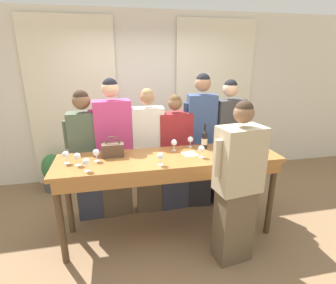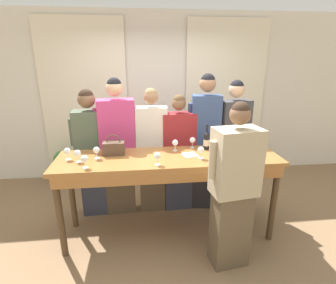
{
  "view_description": "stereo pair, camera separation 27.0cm",
  "coord_description": "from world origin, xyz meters",
  "views": [
    {
      "loc": [
        -0.59,
        -2.7,
        2.08
      ],
      "look_at": [
        0.0,
        0.07,
        1.16
      ],
      "focal_mm": 28.0,
      "sensor_mm": 36.0,
      "label": 1
    },
    {
      "loc": [
        -0.32,
        -2.74,
        2.08
      ],
      "look_at": [
        0.0,
        0.07,
        1.16
      ],
      "focal_mm": 28.0,
      "sensor_mm": 36.0,
      "label": 2
    }
  ],
  "objects": [
    {
      "name": "ground_plane",
      "position": [
        0.0,
        0.0,
        0.0
      ],
      "size": [
        18.0,
        18.0,
        0.0
      ],
      "primitive_type": "plane",
      "color": "#846647"
    },
    {
      "name": "wall_back",
      "position": [
        0.0,
        1.83,
        1.4
      ],
      "size": [
        12.0,
        0.06,
        2.8
      ],
      "color": "silver",
      "rests_on": "ground_plane"
    },
    {
      "name": "curtain_panel_left",
      "position": [
        -1.2,
        1.76,
        1.34
      ],
      "size": [
        1.4,
        0.03,
        2.69
      ],
      "color": "#EFE5C6",
      "rests_on": "ground_plane"
    },
    {
      "name": "curtain_panel_right",
      "position": [
        1.2,
        1.76,
        1.34
      ],
      "size": [
        1.4,
        0.03,
        2.69
      ],
      "color": "#EFE5C6",
      "rests_on": "ground_plane"
    },
    {
      "name": "tasting_bar",
      "position": [
        0.0,
        -0.03,
        0.89
      ],
      "size": [
        2.51,
        0.67,
        1.01
      ],
      "color": "#9E6633",
      "rests_on": "ground_plane"
    },
    {
      "name": "wine_bottle",
      "position": [
        0.48,
        0.19,
        1.12
      ],
      "size": [
        0.07,
        0.07,
        0.31
      ],
      "color": "black",
      "rests_on": "tasting_bar"
    },
    {
      "name": "handbag",
      "position": [
        -0.62,
        0.15,
        1.09
      ],
      "size": [
        0.24,
        0.15,
        0.23
      ],
      "color": "brown",
      "rests_on": "tasting_bar"
    },
    {
      "name": "wine_glass_front_left",
      "position": [
        0.1,
        0.18,
        1.1
      ],
      "size": [
        0.07,
        0.07,
        0.14
      ],
      "color": "white",
      "rests_on": "tasting_bar"
    },
    {
      "name": "wine_glass_front_mid",
      "position": [
        0.98,
        0.01,
        1.1
      ],
      "size": [
        0.07,
        0.07,
        0.14
      ],
      "color": "white",
      "rests_on": "tasting_bar"
    },
    {
      "name": "wine_glass_front_right",
      "position": [
        -0.14,
        -0.22,
        1.1
      ],
      "size": [
        0.07,
        0.07,
        0.14
      ],
      "color": "white",
      "rests_on": "tasting_bar"
    },
    {
      "name": "wine_glass_center_left",
      "position": [
        0.72,
        0.16,
        1.1
      ],
      "size": [
        0.07,
        0.07,
        0.14
      ],
      "color": "white",
      "rests_on": "tasting_bar"
    },
    {
      "name": "wine_glass_center_mid",
      "position": [
        -0.79,
        0.02,
        1.1
      ],
      "size": [
        0.07,
        0.07,
        0.14
      ],
      "color": "white",
      "rests_on": "tasting_bar"
    },
    {
      "name": "wine_glass_center_right",
      "position": [
        0.84,
        0.19,
        1.1
      ],
      "size": [
        0.07,
        0.07,
        0.14
      ],
      "color": "white",
      "rests_on": "tasting_bar"
    },
    {
      "name": "wine_glass_back_left",
      "position": [
        0.35,
        -0.1,
        1.1
      ],
      "size": [
        0.07,
        0.07,
        0.14
      ],
      "color": "white",
      "rests_on": "tasting_bar"
    },
    {
      "name": "wine_glass_back_mid",
      "position": [
        -0.88,
        -0.22,
        1.1
      ],
      "size": [
        0.07,
        0.07,
        0.14
      ],
      "color": "white",
      "rests_on": "tasting_bar"
    },
    {
      "name": "wine_glass_back_right",
      "position": [
        0.32,
        0.26,
        1.1
      ],
      "size": [
        0.07,
        0.07,
        0.14
      ],
      "color": "white",
      "rests_on": "tasting_bar"
    },
    {
      "name": "wine_glass_near_host",
      "position": [
        -1.1,
        0.03,
        1.1
      ],
      "size": [
        0.07,
        0.07,
        0.14
      ],
      "color": "white",
      "rests_on": "tasting_bar"
    },
    {
      "name": "wine_glass_by_bottle",
      "position": [
        -0.98,
        -0.05,
        1.1
      ],
      "size": [
        0.07,
        0.07,
        0.14
      ],
      "color": "white",
      "rests_on": "tasting_bar"
    },
    {
      "name": "napkin",
      "position": [
        0.25,
        0.02,
        1.01
      ],
      "size": [
        0.18,
        0.18,
        0.0
      ],
      "color": "white",
      "rests_on": "tasting_bar"
    },
    {
      "name": "guest_olive_jacket",
      "position": [
        -0.95,
        0.57,
        0.89
      ],
      "size": [
        0.5,
        0.25,
        1.71
      ],
      "color": "#383D51",
      "rests_on": "ground_plane"
    },
    {
      "name": "guest_pink_top",
      "position": [
        -0.61,
        0.57,
        0.94
      ],
      "size": [
        0.57,
        0.27,
        1.84
      ],
      "color": "brown",
      "rests_on": "ground_plane"
    },
    {
      "name": "guest_cream_sweater",
      "position": [
        -0.16,
        0.57,
        0.88
      ],
      "size": [
        0.52,
        0.22,
        1.71
      ],
      "color": "brown",
      "rests_on": "ground_plane"
    },
    {
      "name": "guest_striped_shirt",
      "position": [
        0.2,
        0.57,
        0.82
      ],
      "size": [
        0.56,
        0.24,
        1.62
      ],
      "color": "#383D51",
      "rests_on": "ground_plane"
    },
    {
      "name": "guest_navy_coat",
      "position": [
        0.56,
        0.57,
        0.99
      ],
      "size": [
        0.49,
        0.28,
        1.88
      ],
      "color": "#28282D",
      "rests_on": "ground_plane"
    },
    {
      "name": "guest_beige_cap",
      "position": [
        0.95,
        0.57,
        0.93
      ],
      "size": [
        0.53,
        0.31,
        1.8
      ],
      "color": "#383D51",
      "rests_on": "ground_plane"
    },
    {
      "name": "host_pouring",
      "position": [
        0.57,
        -0.56,
        0.86
      ],
      "size": [
        0.55,
        0.33,
        1.71
      ],
      "color": "brown",
      "rests_on": "ground_plane"
    },
    {
      "name": "potted_plant",
      "position": [
        -1.61,
        1.47,
        0.3
      ],
      "size": [
        0.32,
        0.32,
        0.61
      ],
      "color": "#4C4C51",
      "rests_on": "ground_plane"
    }
  ]
}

